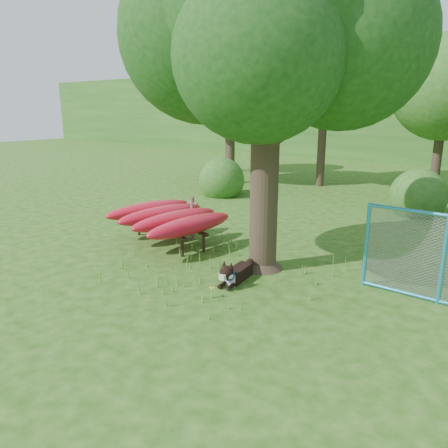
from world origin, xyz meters
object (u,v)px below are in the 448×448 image
Objects in this scene: kayak_rack at (168,217)px; husky_dog at (235,273)px; fence_section at (443,260)px; oak_tree at (267,25)px.

husky_dog is (2.94, -1.04, -0.50)m from kayak_rack.
fence_section reaches higher than kayak_rack.
kayak_rack is 6.38m from fence_section.
kayak_rack is 1.12× the size of fence_section.
oak_tree is at bearing 83.43° from husky_dog.
fence_section is (6.36, 0.47, 0.14)m from kayak_rack.
fence_section is at bearing 13.71° from husky_dog.
kayak_rack is 3.15m from husky_dog.
husky_dog is 0.43× the size of fence_section.
fence_section reaches higher than husky_dog.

